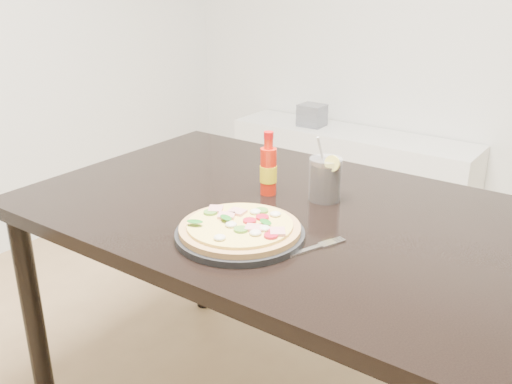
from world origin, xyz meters
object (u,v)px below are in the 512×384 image
Objects in this scene: plate at (240,234)px; fork at (314,248)px; dining_table at (281,234)px; hot_sauce_bottle at (268,170)px; pizza at (240,227)px; media_console at (349,174)px; cola_cup at (325,180)px.

plate is 0.18m from fork.
dining_table is 7.69× the size of hot_sauce_bottle.
pizza reaches higher than dining_table.
pizza is 2.01m from media_console.
hot_sauce_bottle is (-0.08, 0.06, 0.16)m from dining_table.
hot_sauce_bottle reaches higher than plate.
pizza is at bearing -83.61° from dining_table.
fork is at bearing 15.97° from plate.
plate is at bearing -142.49° from fork.
hot_sauce_bottle is at bearing 146.04° from dining_table.
dining_table is at bearing 161.04° from fork.
dining_table is 0.27m from fork.
plate is at bearing -68.79° from hot_sauce_bottle.
plate is 0.22× the size of media_console.
plate is 0.30m from hot_sauce_bottle.
fork is (0.13, -0.28, -0.05)m from cola_cup.
plate reaches higher than media_console.
cola_cup is 0.13× the size of media_console.
plate is at bearing -97.69° from cola_cup.
cola_cup is at bearing -66.55° from media_console.
cola_cup is (0.04, 0.33, 0.05)m from plate.
pizza is (0.00, 0.00, 0.02)m from plate.
cola_cup is at bearing 82.51° from pizza.
cola_cup is (0.07, 0.11, 0.14)m from dining_table.
dining_table is at bearing -121.07° from cola_cup.
dining_table is 0.19m from hot_sauce_bottle.
plate is 0.02m from pizza.
fork is at bearing -65.25° from cola_cup.
pizza is 0.33m from cola_cup.
fork is (0.17, 0.05, -0.02)m from pizza.
hot_sauce_bottle is at bearing -159.58° from cola_cup.
fork is 0.13× the size of media_console.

